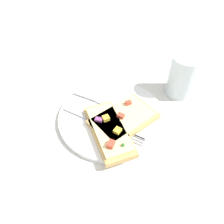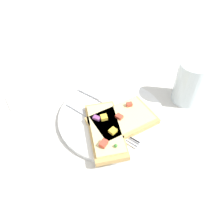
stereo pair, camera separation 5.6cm
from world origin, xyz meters
TOP-DOWN VIEW (x-y plane):
  - ground_plane at (0.00, 0.00)m, footprint 4.00×4.00m
  - plate at (0.00, 0.00)m, footprint 0.28×0.28m
  - fork at (-0.04, -0.02)m, footprint 0.10×0.22m
  - knife at (0.01, 0.06)m, footprint 0.09×0.19m
  - pizza_slice_main at (0.01, -0.04)m, footprint 0.16×0.11m
  - pizza_slice_corner at (-0.04, -0.04)m, footprint 0.13×0.19m
  - crumb_scatter at (-0.01, -0.07)m, footprint 0.08×0.11m
  - drinking_glass at (0.22, -0.05)m, footprint 0.08×0.08m
  - napkin at (-0.17, 0.20)m, footprint 0.11×0.07m

SIDE VIEW (x-z plane):
  - ground_plane at x=0.00m, z-range 0.00..0.00m
  - napkin at x=-0.17m, z-range 0.00..0.01m
  - plate at x=0.00m, z-range 0.00..0.01m
  - knife at x=0.01m, z-range 0.01..0.02m
  - fork at x=-0.04m, z-range 0.01..0.02m
  - crumb_scatter at x=-0.01m, z-range 0.01..0.02m
  - pizza_slice_main at x=0.01m, z-range 0.01..0.04m
  - pizza_slice_corner at x=-0.04m, z-range 0.01..0.04m
  - drinking_glass at x=0.22m, z-range 0.00..0.12m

